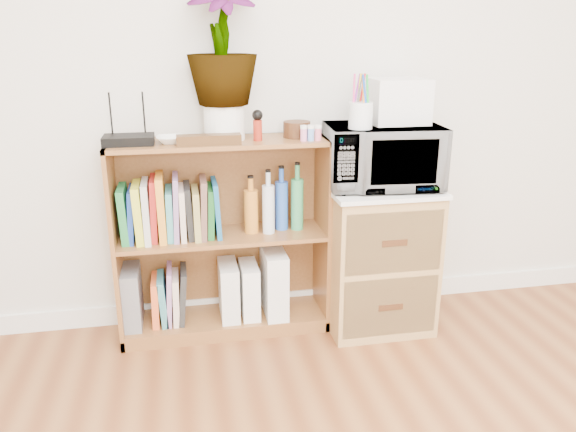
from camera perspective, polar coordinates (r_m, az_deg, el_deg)
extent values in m
cube|color=white|center=(3.04, 0.08, -8.49)|extent=(4.00, 0.02, 0.10)
cube|color=brown|center=(2.70, -6.65, -2.32)|extent=(1.00, 0.30, 0.95)
cube|color=#9E7542|center=(2.83, 8.93, -4.18)|extent=(0.50, 0.45, 0.70)
imported|color=silver|center=(2.67, 9.54, 6.01)|extent=(0.55, 0.40, 0.29)
cylinder|color=white|center=(2.53, 7.39, 10.11)|extent=(0.11, 0.11, 0.12)
cube|color=white|center=(2.70, 11.08, 11.39)|extent=(0.26, 0.22, 0.21)
cube|color=black|center=(2.55, -15.88, 7.45)|extent=(0.22, 0.15, 0.04)
imported|color=white|center=(2.54, -11.79, 7.60)|extent=(0.13, 0.13, 0.03)
cylinder|color=white|center=(2.58, -6.48, 9.44)|extent=(0.18, 0.18, 0.16)
imported|color=#396C2B|center=(2.55, -6.77, 17.22)|extent=(0.31, 0.31, 0.54)
cube|color=#39230F|center=(2.47, -8.04, 7.67)|extent=(0.28, 0.07, 0.04)
cylinder|color=maroon|center=(2.54, -3.10, 8.68)|extent=(0.04, 0.04, 0.09)
cylinder|color=#391D0F|center=(2.63, 0.90, 8.79)|extent=(0.13, 0.13, 0.07)
cube|color=pink|center=(2.54, 2.33, 8.22)|extent=(0.10, 0.04, 0.05)
cube|color=slate|center=(2.81, -15.57, -7.89)|extent=(0.09, 0.23, 0.28)
cube|color=silver|center=(2.80, -6.04, -7.48)|extent=(0.09, 0.22, 0.28)
cube|color=white|center=(2.81, -3.96, -7.44)|extent=(0.08, 0.21, 0.27)
cube|color=white|center=(2.81, -1.43, -6.64)|extent=(0.11, 0.27, 0.33)
cube|color=#217C3C|center=(2.66, -16.32, 0.17)|extent=(0.04, 0.20, 0.25)
cube|color=#193999|center=(2.66, -15.61, 0.12)|extent=(0.04, 0.20, 0.24)
cube|color=#CCD331|center=(2.65, -14.92, 0.42)|extent=(0.04, 0.20, 0.27)
cube|color=#BBBBB4|center=(2.65, -14.15, 0.58)|extent=(0.03, 0.20, 0.28)
cube|color=red|center=(2.64, -13.47, 0.70)|extent=(0.04, 0.20, 0.29)
cube|color=orange|center=(2.64, -12.74, 0.93)|extent=(0.04, 0.20, 0.30)
cube|color=teal|center=(2.65, -11.93, 0.23)|extent=(0.03, 0.20, 0.23)
cube|color=#886699|center=(2.64, -11.32, 0.93)|extent=(0.03, 0.20, 0.30)
cube|color=beige|center=(2.65, -10.67, 0.37)|extent=(0.03, 0.20, 0.24)
cube|color=black|center=(2.65, -10.02, 0.49)|extent=(0.04, 0.20, 0.25)
cube|color=#A2944A|center=(2.65, -9.31, 0.36)|extent=(0.03, 0.20, 0.23)
cube|color=brown|center=(2.64, -8.63, 0.89)|extent=(0.04, 0.20, 0.28)
cube|color=#1A6325|center=(2.65, -7.91, 0.47)|extent=(0.04, 0.20, 0.23)
cube|color=#17598C|center=(2.65, -7.28, 0.81)|extent=(0.03, 0.20, 0.26)
cylinder|color=orange|center=(2.66, -3.77, 1.08)|extent=(0.07, 0.07, 0.27)
cylinder|color=silver|center=(2.67, -2.08, 1.49)|extent=(0.06, 0.06, 0.30)
cylinder|color=blue|center=(2.68, -0.60, 1.62)|extent=(0.06, 0.06, 0.30)
cylinder|color=#369558|center=(2.69, 0.96, 1.89)|extent=(0.06, 0.06, 0.32)
cube|color=#E35A28|center=(2.81, -13.29, -8.30)|extent=(0.04, 0.19, 0.23)
cube|color=teal|center=(2.81, -12.57, -8.19)|extent=(0.04, 0.19, 0.24)
cube|color=#9E6EA5|center=(2.80, -11.95, -7.79)|extent=(0.04, 0.19, 0.28)
cube|color=beige|center=(2.81, -11.31, -8.10)|extent=(0.04, 0.19, 0.24)
cube|color=#262626|center=(2.80, -10.66, -7.81)|extent=(0.05, 0.19, 0.27)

